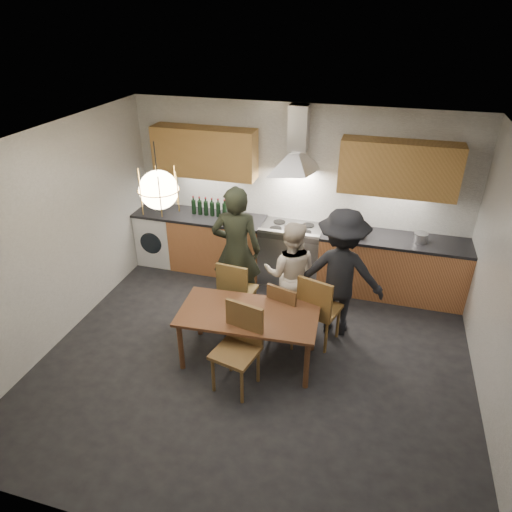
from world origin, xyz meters
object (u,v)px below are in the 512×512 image
(chair_back_left, at_px, (236,289))
(person_mid, at_px, (290,274))
(stock_pot, at_px, (421,238))
(wine_bottles, at_px, (209,207))
(dining_table, at_px, (248,318))
(person_right, at_px, (340,273))
(person_left, at_px, (236,251))
(mixing_bowl, at_px, (358,234))
(chair_front, at_px, (240,341))

(chair_back_left, relative_size, person_mid, 0.65)
(stock_pot, distance_m, wine_bottles, 3.11)
(person_mid, distance_m, wine_bottles, 1.89)
(dining_table, distance_m, person_mid, 0.96)
(person_right, bearing_deg, stock_pot, -133.17)
(person_left, height_order, person_mid, person_left)
(chair_back_left, height_order, stock_pot, stock_pot)
(person_mid, height_order, mixing_bowl, person_mid)
(person_right, height_order, wine_bottles, person_right)
(stock_pot, relative_size, wine_bottles, 0.31)
(chair_back_left, height_order, person_right, person_right)
(chair_front, height_order, person_left, person_left)
(dining_table, relative_size, chair_front, 1.66)
(dining_table, distance_m, person_right, 1.30)
(chair_front, bearing_deg, person_right, 66.85)
(chair_back_left, bearing_deg, dining_table, 125.18)
(person_right, bearing_deg, chair_back_left, 9.43)
(person_right, distance_m, stock_pot, 1.43)
(chair_front, xyz_separation_m, stock_pot, (1.87, 2.31, 0.40))
(mixing_bowl, bearing_deg, dining_table, -119.11)
(dining_table, xyz_separation_m, person_left, (-0.46, 1.00, 0.31))
(person_left, xyz_separation_m, person_right, (1.39, -0.12, -0.05))
(person_mid, distance_m, mixing_bowl, 1.25)
(chair_front, distance_m, person_mid, 1.33)
(chair_front, bearing_deg, mixing_bowl, 78.26)
(chair_back_left, distance_m, person_mid, 0.74)
(chair_front, distance_m, wine_bottles, 2.72)
(person_mid, height_order, person_right, person_right)
(dining_table, height_order, mixing_bowl, mixing_bowl)
(person_right, relative_size, mixing_bowl, 6.10)
(stock_pot, bearing_deg, chair_back_left, -150.25)
(dining_table, xyz_separation_m, person_right, (0.93, 0.87, 0.25))
(dining_table, xyz_separation_m, person_mid, (0.29, 0.90, 0.13))
(chair_back_left, height_order, wine_bottles, wine_bottles)
(mixing_bowl, bearing_deg, chair_back_left, -138.72)
(person_left, relative_size, mixing_bowl, 6.47)
(dining_table, xyz_separation_m, stock_pot, (1.88, 1.92, 0.37))
(person_mid, bearing_deg, person_right, 170.68)
(person_mid, relative_size, stock_pot, 8.06)
(mixing_bowl, relative_size, wine_bottles, 0.48)
(person_left, bearing_deg, stock_pot, -167.47)
(stock_pot, bearing_deg, person_right, -132.32)
(stock_pot, bearing_deg, mixing_bowl, -176.83)
(chair_front, distance_m, stock_pot, 3.00)
(person_left, height_order, person_right, person_left)
(person_left, relative_size, wine_bottles, 3.13)
(person_left, distance_m, wine_bottles, 1.26)
(chair_back_left, relative_size, stock_pot, 5.22)
(dining_table, relative_size, person_mid, 1.14)
(dining_table, bearing_deg, chair_front, -91.19)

